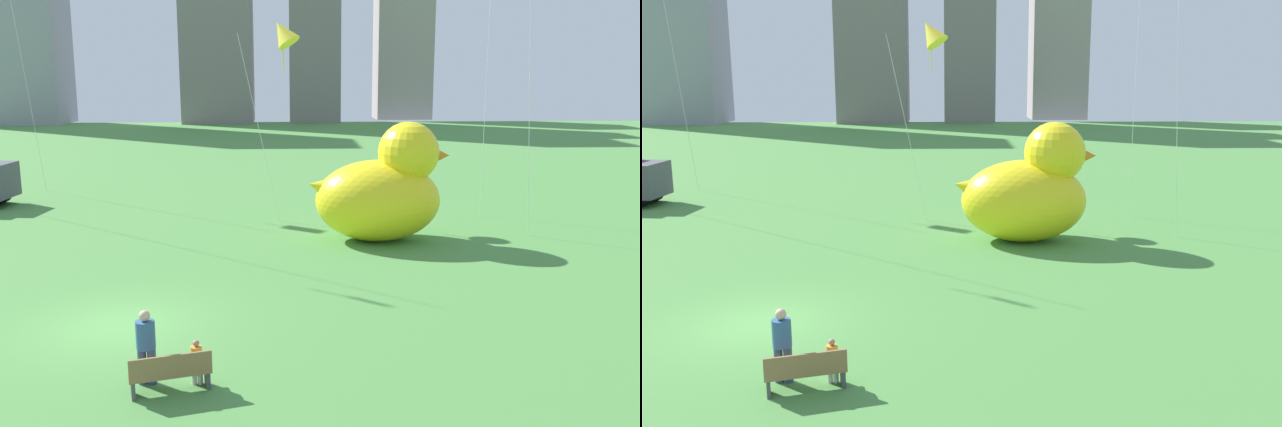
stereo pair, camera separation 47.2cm
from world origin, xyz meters
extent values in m
plane|color=#4C8940|center=(0.00, 0.00, 0.00)|extent=(140.00, 140.00, 0.00)
cube|color=olive|center=(2.00, -3.89, 0.42)|extent=(1.76, 0.90, 0.06)
cube|color=olive|center=(2.05, -4.08, 0.68)|extent=(1.65, 0.52, 0.45)
cube|color=#47474C|center=(1.26, -4.10, 0.20)|extent=(0.18, 0.38, 0.39)
cube|color=#47474C|center=(2.74, -3.68, 0.20)|extent=(0.18, 0.38, 0.39)
cylinder|color=#38476B|center=(1.34, -3.48, 0.41)|extent=(0.19, 0.19, 0.82)
cylinder|color=#38476B|center=(1.54, -3.48, 0.41)|extent=(0.19, 0.19, 0.82)
cylinder|color=#33598C|center=(1.44, -3.48, 1.12)|extent=(0.41, 0.41, 0.61)
sphere|color=#D8AD8C|center=(1.44, -3.48, 1.55)|extent=(0.24, 0.24, 0.24)
cylinder|color=silver|center=(2.45, -3.54, 0.25)|extent=(0.11, 0.11, 0.49)
cylinder|color=silver|center=(2.57, -3.54, 0.25)|extent=(0.11, 0.11, 0.49)
cylinder|color=gold|center=(2.51, -3.54, 0.68)|extent=(0.25, 0.25, 0.37)
sphere|color=#A87C5B|center=(2.51, -3.54, 0.93)|extent=(0.14, 0.14, 0.14)
ellipsoid|color=yellow|center=(8.01, 8.87, 1.60)|extent=(4.89, 3.62, 3.19)
sphere|color=yellow|center=(9.18, 8.87, 3.48)|extent=(2.38, 2.38, 2.38)
cone|color=orange|center=(10.25, 8.87, 3.36)|extent=(1.07, 1.07, 1.07)
cone|color=yellow|center=(5.89, 8.87, 2.13)|extent=(1.46, 1.28, 1.54)
cube|color=#4C4C56|center=(-9.87, 16.42, 1.29)|extent=(1.81, 2.45, 1.68)
cylinder|color=black|center=(-10.07, 16.44, 0.45)|extent=(1.15, 2.48, 0.90)
cube|color=gray|center=(8.00, 71.20, 14.01)|extent=(6.31, 6.23, 28.02)
cube|color=#9E938C|center=(20.00, 75.88, 10.45)|extent=(7.28, 6.21, 20.90)
cylinder|color=silver|center=(-9.66, 20.86, 7.27)|extent=(1.65, 0.43, 14.53)
cylinder|color=silver|center=(13.70, 14.41, 8.91)|extent=(0.82, 2.83, 17.82)
cylinder|color=silver|center=(3.20, 13.60, 4.12)|extent=(1.87, 2.32, 8.25)
cone|color=yellow|center=(4.35, 14.53, 8.24)|extent=(1.84, 1.62, 1.53)
cylinder|color=yellow|center=(4.35, 14.53, 7.34)|extent=(0.04, 0.04, 1.60)
camera|label=1|loc=(4.50, -17.35, 6.68)|focal=38.48mm
camera|label=2|loc=(4.97, -17.37, 6.68)|focal=38.48mm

